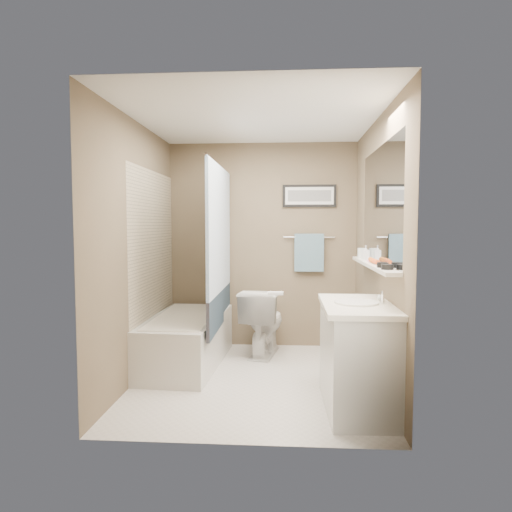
# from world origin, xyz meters

# --- Properties ---
(ground) EXTENTS (2.50, 2.50, 0.00)m
(ground) POSITION_xyz_m (0.00, 0.00, 0.00)
(ground) COLOR silver
(ground) RESTS_ON ground
(ceiling) EXTENTS (2.20, 2.50, 0.04)m
(ceiling) POSITION_xyz_m (0.00, 0.00, 2.38)
(ceiling) COLOR white
(ceiling) RESTS_ON wall_back
(wall_back) EXTENTS (2.20, 0.04, 2.40)m
(wall_back) POSITION_xyz_m (0.00, 1.23, 1.20)
(wall_back) COLOR brown
(wall_back) RESTS_ON ground
(wall_front) EXTENTS (2.20, 0.04, 2.40)m
(wall_front) POSITION_xyz_m (0.00, -1.23, 1.20)
(wall_front) COLOR brown
(wall_front) RESTS_ON ground
(wall_left) EXTENTS (0.04, 2.50, 2.40)m
(wall_left) POSITION_xyz_m (-1.08, 0.00, 1.20)
(wall_left) COLOR brown
(wall_left) RESTS_ON ground
(wall_right) EXTENTS (0.04, 2.50, 2.40)m
(wall_right) POSITION_xyz_m (1.08, 0.00, 1.20)
(wall_right) COLOR brown
(wall_right) RESTS_ON ground
(tile_surround) EXTENTS (0.02, 1.55, 2.00)m
(tile_surround) POSITION_xyz_m (-1.09, 0.50, 1.00)
(tile_surround) COLOR #C1B092
(tile_surround) RESTS_ON wall_left
(curtain_rod) EXTENTS (0.02, 1.55, 0.02)m
(curtain_rod) POSITION_xyz_m (-0.40, 0.50, 2.05)
(curtain_rod) COLOR silver
(curtain_rod) RESTS_ON wall_left
(curtain_upper) EXTENTS (0.03, 1.45, 1.28)m
(curtain_upper) POSITION_xyz_m (-0.40, 0.50, 1.40)
(curtain_upper) COLOR white
(curtain_upper) RESTS_ON curtain_rod
(curtain_lower) EXTENTS (0.03, 1.45, 0.36)m
(curtain_lower) POSITION_xyz_m (-0.40, 0.50, 0.58)
(curtain_lower) COLOR #243644
(curtain_lower) RESTS_ON curtain_rod
(mirror) EXTENTS (0.02, 1.60, 1.00)m
(mirror) POSITION_xyz_m (1.09, -0.15, 1.62)
(mirror) COLOR silver
(mirror) RESTS_ON wall_right
(shelf) EXTENTS (0.12, 1.60, 0.03)m
(shelf) POSITION_xyz_m (1.04, -0.15, 1.10)
(shelf) COLOR silver
(shelf) RESTS_ON wall_right
(towel_bar) EXTENTS (0.60, 0.02, 0.02)m
(towel_bar) POSITION_xyz_m (0.55, 1.22, 1.30)
(towel_bar) COLOR silver
(towel_bar) RESTS_ON wall_back
(towel) EXTENTS (0.34, 0.05, 0.44)m
(towel) POSITION_xyz_m (0.55, 1.20, 1.12)
(towel) COLOR #82ADBD
(towel) RESTS_ON towel_bar
(art_frame) EXTENTS (0.62, 0.02, 0.26)m
(art_frame) POSITION_xyz_m (0.55, 1.23, 1.78)
(art_frame) COLOR black
(art_frame) RESTS_ON wall_back
(art_mat) EXTENTS (0.56, 0.00, 0.20)m
(art_mat) POSITION_xyz_m (0.55, 1.22, 1.78)
(art_mat) COLOR white
(art_mat) RESTS_ON art_frame
(art_image) EXTENTS (0.50, 0.00, 0.13)m
(art_image) POSITION_xyz_m (0.55, 1.22, 1.78)
(art_image) COLOR #595959
(art_image) RESTS_ON art_mat
(door) EXTENTS (0.80, 0.02, 2.00)m
(door) POSITION_xyz_m (0.55, -1.24, 1.00)
(door) COLOR silver
(door) RESTS_ON wall_front
(door_handle) EXTENTS (0.10, 0.02, 0.02)m
(door_handle) POSITION_xyz_m (0.22, -1.19, 1.00)
(door_handle) COLOR silver
(door_handle) RESTS_ON door
(bathtub) EXTENTS (0.79, 1.54, 0.50)m
(bathtub) POSITION_xyz_m (-0.75, 0.44, 0.25)
(bathtub) COLOR silver
(bathtub) RESTS_ON ground
(tub_rim) EXTENTS (0.56, 1.36, 0.02)m
(tub_rim) POSITION_xyz_m (-0.75, 0.44, 0.50)
(tub_rim) COLOR silver
(tub_rim) RESTS_ON bathtub
(toilet) EXTENTS (0.53, 0.79, 0.74)m
(toilet) POSITION_xyz_m (0.03, 0.86, 0.37)
(toilet) COLOR silver
(toilet) RESTS_ON ground
(vanity) EXTENTS (0.53, 0.91, 0.80)m
(vanity) POSITION_xyz_m (0.85, -0.61, 0.40)
(vanity) COLOR silver
(vanity) RESTS_ON ground
(countertop) EXTENTS (0.54, 0.96, 0.04)m
(countertop) POSITION_xyz_m (0.84, -0.61, 0.82)
(countertop) COLOR white
(countertop) RESTS_ON vanity
(sink_basin) EXTENTS (0.34, 0.34, 0.01)m
(sink_basin) POSITION_xyz_m (0.83, -0.61, 0.85)
(sink_basin) COLOR white
(sink_basin) RESTS_ON countertop
(faucet_spout) EXTENTS (0.02, 0.02, 0.10)m
(faucet_spout) POSITION_xyz_m (1.03, -0.61, 0.89)
(faucet_spout) COLOR white
(faucet_spout) RESTS_ON countertop
(faucet_knob) EXTENTS (0.05, 0.05, 0.05)m
(faucet_knob) POSITION_xyz_m (1.03, -0.51, 0.87)
(faucet_knob) COLOR white
(faucet_knob) RESTS_ON countertop
(candle_bowl_near) EXTENTS (0.09, 0.09, 0.04)m
(candle_bowl_near) POSITION_xyz_m (1.04, -0.72, 1.14)
(candle_bowl_near) COLOR black
(candle_bowl_near) RESTS_ON shelf
(candle_bowl_far) EXTENTS (0.09, 0.09, 0.04)m
(candle_bowl_far) POSITION_xyz_m (1.04, -0.56, 1.14)
(candle_bowl_far) COLOR black
(candle_bowl_far) RESTS_ON shelf
(hair_brush_front) EXTENTS (0.05, 0.22, 0.04)m
(hair_brush_front) POSITION_xyz_m (1.04, -0.23, 1.14)
(hair_brush_front) COLOR #D34F1D
(hair_brush_front) RESTS_ON shelf
(hair_brush_back) EXTENTS (0.06, 0.22, 0.04)m
(hair_brush_back) POSITION_xyz_m (1.04, -0.10, 1.14)
(hair_brush_back) COLOR #CD601D
(hair_brush_back) RESTS_ON shelf
(pink_comb) EXTENTS (0.04, 0.16, 0.01)m
(pink_comb) POSITION_xyz_m (1.04, 0.03, 1.12)
(pink_comb) COLOR pink
(pink_comb) RESTS_ON shelf
(glass_jar) EXTENTS (0.08, 0.08, 0.10)m
(glass_jar) POSITION_xyz_m (1.04, 0.45, 1.17)
(glass_jar) COLOR silver
(glass_jar) RESTS_ON shelf
(soap_bottle) EXTENTS (0.07, 0.07, 0.14)m
(soap_bottle) POSITION_xyz_m (1.04, 0.22, 1.18)
(soap_bottle) COLOR #999999
(soap_bottle) RESTS_ON shelf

